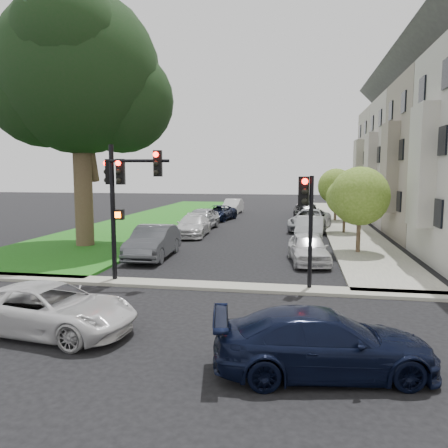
% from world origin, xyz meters
% --- Properties ---
extents(ground, '(140.00, 140.00, 0.00)m').
position_xyz_m(ground, '(0.00, 0.00, 0.00)').
color(ground, black).
rests_on(ground, ground).
extents(grass_strip, '(8.00, 44.00, 0.12)m').
position_xyz_m(grass_strip, '(-9.00, 24.00, 0.06)').
color(grass_strip, '#1F5613').
rests_on(grass_strip, ground).
extents(sidewalk_right, '(3.50, 44.00, 0.12)m').
position_xyz_m(sidewalk_right, '(6.75, 24.00, 0.06)').
color(sidewalk_right, gray).
rests_on(sidewalk_right, ground).
extents(sidewalk_cross, '(60.00, 1.00, 0.12)m').
position_xyz_m(sidewalk_cross, '(0.00, 2.00, 0.06)').
color(sidewalk_cross, gray).
rests_on(sidewalk_cross, ground).
extents(house_c, '(7.70, 7.55, 15.97)m').
position_xyz_m(house_c, '(12.45, 23.00, 6.93)').
color(house_c, '#ADA19A').
rests_on(house_c, ground).
extents(house_d, '(7.70, 7.55, 15.97)m').
position_xyz_m(house_d, '(12.45, 30.50, 6.93)').
color(house_d, gray).
rests_on(house_d, ground).
extents(eucalyptus, '(9.82, 8.91, 13.91)m').
position_xyz_m(eucalyptus, '(-8.78, 9.34, 9.50)').
color(eucalyptus, '#483123').
rests_on(eucalyptus, ground).
extents(small_tree_a, '(3.00, 3.00, 4.50)m').
position_xyz_m(small_tree_a, '(6.20, 9.73, 3.00)').
color(small_tree_a, '#483123').
rests_on(small_tree_a, ground).
extents(small_tree_b, '(2.51, 2.51, 3.76)m').
position_xyz_m(small_tree_b, '(6.20, 17.20, 2.50)').
color(small_tree_b, '#483123').
rests_on(small_tree_b, ground).
extents(small_tree_c, '(3.02, 3.02, 4.52)m').
position_xyz_m(small_tree_c, '(6.20, 24.89, 3.01)').
color(small_tree_c, '#483123').
rests_on(small_tree_c, ground).
extents(traffic_signal_main, '(2.57, 0.67, 5.24)m').
position_xyz_m(traffic_signal_main, '(-3.39, 2.23, 3.61)').
color(traffic_signal_main, black).
rests_on(traffic_signal_main, ground).
extents(traffic_signal_secondary, '(0.55, 0.44, 4.09)m').
position_xyz_m(traffic_signal_secondary, '(3.44, 2.19, 2.85)').
color(traffic_signal_secondary, black).
rests_on(traffic_signal_secondary, ground).
extents(car_cross_near, '(4.88, 2.71, 1.29)m').
position_xyz_m(car_cross_near, '(-3.24, -3.16, 0.65)').
color(car_cross_near, silver).
rests_on(car_cross_near, ground).
extents(car_cross_far, '(4.91, 2.68, 1.35)m').
position_xyz_m(car_cross_far, '(3.74, -4.34, 0.67)').
color(car_cross_far, black).
rests_on(car_cross_far, ground).
extents(car_parked_0, '(2.16, 4.27, 1.40)m').
position_xyz_m(car_parked_0, '(3.63, 7.02, 0.70)').
color(car_parked_0, silver).
rests_on(car_parked_0, ground).
extents(car_parked_1, '(1.86, 4.65, 1.50)m').
position_xyz_m(car_parked_1, '(3.84, 13.71, 0.75)').
color(car_parked_1, '#999BA0').
rests_on(car_parked_1, ground).
extents(car_parked_2, '(3.43, 5.89, 1.54)m').
position_xyz_m(car_parked_2, '(3.96, 18.63, 0.77)').
color(car_parked_2, '#999BA0').
rests_on(car_parked_2, ground).
extents(car_parked_3, '(2.69, 4.98, 1.61)m').
position_xyz_m(car_parked_3, '(3.84, 25.33, 0.80)').
color(car_parked_3, black).
rests_on(car_parked_3, ground).
extents(car_parked_4, '(2.12, 4.91, 1.41)m').
position_xyz_m(car_parked_4, '(3.84, 30.89, 0.70)').
color(car_parked_4, '#999BA0').
rests_on(car_parked_4, ground).
extents(car_parked_5, '(1.89, 4.93, 1.60)m').
position_xyz_m(car_parked_5, '(-3.88, 6.96, 0.80)').
color(car_parked_5, '#3F4247').
rests_on(car_parked_5, ground).
extents(car_parked_6, '(2.18, 4.88, 1.39)m').
position_xyz_m(car_parked_6, '(-3.75, 14.56, 0.70)').
color(car_parked_6, silver).
rests_on(car_parked_6, ground).
extents(car_parked_7, '(2.21, 4.82, 1.60)m').
position_xyz_m(car_parked_7, '(-3.95, 17.99, 0.80)').
color(car_parked_7, '#999BA0').
rests_on(car_parked_7, ground).
extents(car_parked_8, '(2.96, 5.03, 1.31)m').
position_xyz_m(car_parked_8, '(-3.83, 24.14, 0.66)').
color(car_parked_8, black).
rests_on(car_parked_8, ground).
extents(car_parked_9, '(1.75, 4.57, 1.48)m').
position_xyz_m(car_parked_9, '(-3.53, 30.63, 0.74)').
color(car_parked_9, silver).
rests_on(car_parked_9, ground).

